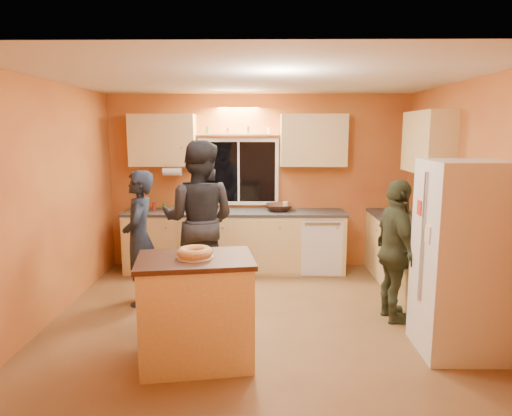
{
  "coord_description": "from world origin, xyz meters",
  "views": [
    {
      "loc": [
        0.05,
        -4.87,
        2.06
      ],
      "look_at": [
        -0.02,
        0.4,
        1.17
      ],
      "focal_mm": 32.0,
      "sensor_mm": 36.0,
      "label": 1
    }
  ],
  "objects_px": {
    "refrigerator": "(462,259)",
    "person_right": "(396,251)",
    "person_left": "(139,238)",
    "island": "(196,310)",
    "person_center": "(199,220)"
  },
  "relations": [
    {
      "from": "refrigerator",
      "to": "person_right",
      "type": "bearing_deg",
      "value": 118.63
    },
    {
      "from": "person_left",
      "to": "person_right",
      "type": "height_order",
      "value": "person_left"
    },
    {
      "from": "refrigerator",
      "to": "island",
      "type": "bearing_deg",
      "value": -174.27
    },
    {
      "from": "island",
      "to": "person_center",
      "type": "height_order",
      "value": "person_center"
    },
    {
      "from": "person_left",
      "to": "person_center",
      "type": "bearing_deg",
      "value": 102.78
    },
    {
      "from": "island",
      "to": "person_center",
      "type": "bearing_deg",
      "value": 87.56
    },
    {
      "from": "refrigerator",
      "to": "person_left",
      "type": "relative_size",
      "value": 1.12
    },
    {
      "from": "island",
      "to": "person_left",
      "type": "bearing_deg",
      "value": 112.27
    },
    {
      "from": "refrigerator",
      "to": "person_center",
      "type": "height_order",
      "value": "person_center"
    },
    {
      "from": "island",
      "to": "person_right",
      "type": "xyz_separation_m",
      "value": [
        2.03,
        0.96,
        0.29
      ]
    },
    {
      "from": "person_left",
      "to": "person_center",
      "type": "relative_size",
      "value": 0.82
    },
    {
      "from": "island",
      "to": "person_right",
      "type": "bearing_deg",
      "value": 16.17
    },
    {
      "from": "island",
      "to": "person_left",
      "type": "relative_size",
      "value": 0.68
    },
    {
      "from": "person_left",
      "to": "person_right",
      "type": "relative_size",
      "value": 1.03
    },
    {
      "from": "refrigerator",
      "to": "person_left",
      "type": "distance_m",
      "value": 3.51
    }
  ]
}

